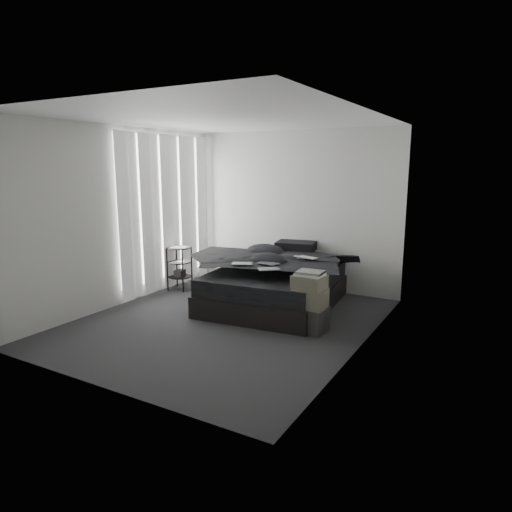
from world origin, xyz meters
The scene contains 25 objects.
floor centered at (0.00, 0.00, 0.00)m, with size 3.60×4.20×0.01m, color #2B2B2D.
ceiling centered at (0.00, 0.00, 2.60)m, with size 3.60×4.20×0.01m, color white.
wall_back centered at (0.00, 2.10, 1.30)m, with size 3.60×0.01×2.60m, color silver.
wall_front centered at (0.00, -2.10, 1.30)m, with size 3.60×0.01×2.60m, color silver.
wall_left centered at (-1.80, 0.00, 1.30)m, with size 0.01×4.20×2.60m, color silver.
wall_right centered at (1.80, 0.00, 1.30)m, with size 0.01×4.20×2.60m, color silver.
window_left centered at (-1.78, 0.90, 1.35)m, with size 0.02×2.00×2.30m, color white.
curtain_left centered at (-1.73, 0.90, 1.28)m, with size 0.06×2.12×2.48m, color white.
bed centered at (0.21, 1.02, 0.15)m, with size 1.66×2.19×0.30m, color black.
mattress centered at (0.21, 1.02, 0.42)m, with size 1.60×2.13×0.23m, color black.
duvet centered at (0.22, 0.97, 0.66)m, with size 1.62×1.87×0.26m, color black.
pillow_lower centered at (0.08, 1.86, 0.61)m, with size 0.66×0.45×0.15m, color black.
pillow_upper centered at (0.15, 1.85, 0.75)m, with size 0.62×0.43×0.14m, color black.
laptop centered at (0.61, 1.11, 0.80)m, with size 0.35×0.23×0.03m, color silver.
comic_a centered at (0.00, 0.41, 0.79)m, with size 0.28×0.18×0.01m, color black.
comic_b centered at (0.31, 0.60, 0.80)m, with size 0.28×0.18×0.01m, color black.
comic_c centered at (0.47, 0.30, 0.81)m, with size 0.28×0.18×0.01m, color black.
side_stand centered at (-1.56, 0.97, 0.35)m, with size 0.38×0.38×0.71m, color black.
papers centered at (-1.55, 0.96, 0.71)m, with size 0.27×0.20×0.01m, color white.
floor_books centered at (-1.01, 1.23, 0.07)m, with size 0.14×0.19×0.14m, color black.
box_lower centered at (1.09, 0.23, 0.16)m, with size 0.42×0.33×0.31m, color #242424.
box_mid centered at (1.10, 0.22, 0.43)m, with size 0.39×0.31×0.24m, color #5B5648.
box_upper centered at (1.08, 0.23, 0.63)m, with size 0.37×0.30×0.16m, color #5B5648.
art_book_white centered at (1.09, 0.23, 0.73)m, with size 0.32×0.26×0.03m, color silver.
art_book_snake centered at (1.10, 0.22, 0.76)m, with size 0.31×0.25×0.03m, color silver.
Camera 1 is at (3.19, -4.81, 2.04)m, focal length 32.00 mm.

